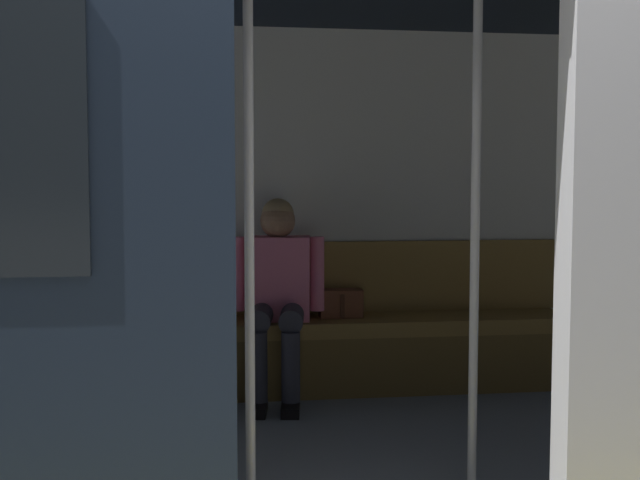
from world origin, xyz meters
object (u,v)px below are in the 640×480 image
train_car (324,118)px  book (212,318)px  bench_seat (311,337)px  grab_pole_far (475,223)px  person_seated (277,285)px  handbag (341,303)px  grab_pole_door (249,227)px

train_car → book: 1.66m
bench_seat → grab_pole_far: 1.90m
bench_seat → person_seated: 0.39m
handbag → grab_pole_far: size_ratio=0.12×
grab_pole_door → handbag: bearing=-108.4°
train_car → book: size_ratio=29.09×
train_car → grab_pole_door: (0.37, 0.76, -0.45)m
bench_seat → grab_pole_door: grab_pole_door is taller
train_car → handbag: train_car is taller
person_seated → grab_pole_far: bearing=111.6°
person_seated → grab_pole_door: (0.23, 1.77, 0.44)m
train_car → grab_pole_far: bearing=129.3°
bench_seat → handbag: size_ratio=12.40×
person_seated → book: 0.45m
handbag → grab_pole_door: 2.08m
book → grab_pole_door: grab_pole_door is taller
book → grab_pole_far: (-1.03, 1.75, 0.64)m
book → grab_pole_door: 2.01m
person_seated → bench_seat: bearing=-165.8°
train_car → grab_pole_door: train_car is taller
handbag → bench_seat: bearing=21.4°
person_seated → book: person_seated is taller
handbag → person_seated: bearing=17.8°
person_seated → handbag: size_ratio=4.52×
train_car → book: (0.52, -1.14, -1.09)m
train_car → handbag: size_ratio=24.62×
handbag → book: size_ratio=1.18×
person_seated → handbag: 0.44m
handbag → grab_pole_far: (-0.25, 1.76, 0.57)m
train_car → person_seated: (0.14, -1.01, -0.89)m
grab_pole_door → grab_pole_far: 0.89m
grab_pole_door → person_seated: bearing=-97.5°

